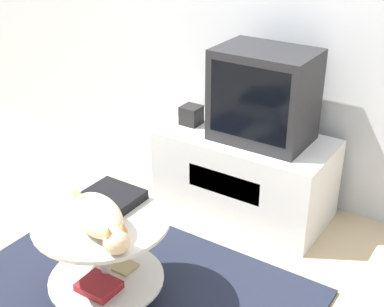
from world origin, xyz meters
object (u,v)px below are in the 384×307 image
Objects in this scene: dvd_box at (114,196)px; cat at (99,218)px; tv at (264,96)px; speaker at (191,115)px.

dvd_box is 0.49× the size of cat.
cat reaches higher than dvd_box.
speaker is at bearing -174.48° from tv.
tv is 2.10× the size of dvd_box.
dvd_box is at bearing -79.27° from speaker.
tv is 4.70× the size of speaker.
cat reaches higher than speaker.
dvd_box is 0.25m from cat.
dvd_box is (0.17, -0.91, -0.05)m from speaker.
cat is at bearing -75.74° from speaker.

